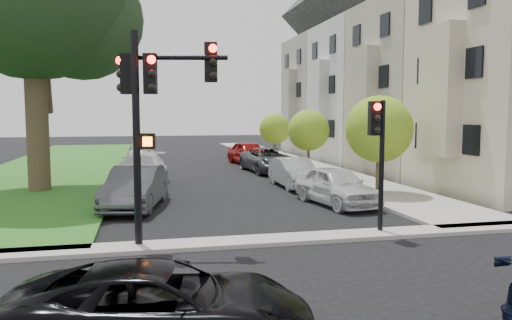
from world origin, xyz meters
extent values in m
plane|color=black|center=(0.00, 0.00, 0.00)|extent=(140.00, 140.00, 0.00)
cube|color=#246216|center=(-9.00, 24.00, 0.06)|extent=(8.00, 44.00, 0.12)
cube|color=#989691|center=(6.75, 24.00, 0.06)|extent=(3.50, 44.00, 0.12)
cube|color=#989691|center=(0.00, 2.00, 0.06)|extent=(60.00, 1.00, 0.12)
cube|color=#B5A98E|center=(8.65, 8.00, 4.50)|extent=(0.70, 2.20, 5.50)
cube|color=black|center=(8.95, 8.00, 5.50)|extent=(0.08, 3.60, 6.00)
cube|color=#BCB2A9|center=(12.50, 15.50, 5.00)|extent=(7.00, 7.40, 10.00)
cube|color=#BCB2A9|center=(8.65, 15.50, 4.50)|extent=(0.70, 2.20, 5.50)
cube|color=black|center=(8.95, 15.50, 5.50)|extent=(0.08, 3.60, 6.00)
cube|color=#A4A4A4|center=(12.50, 23.00, 5.00)|extent=(7.00, 7.40, 10.00)
cube|color=#A4A4A4|center=(8.65, 23.00, 4.50)|extent=(0.70, 2.20, 5.50)
cube|color=black|center=(8.95, 23.00, 5.50)|extent=(0.08, 3.60, 6.00)
cube|color=#B1AA9B|center=(12.50, 30.50, 5.00)|extent=(7.00, 7.40, 10.00)
cube|color=black|center=(12.50, 30.50, 12.47)|extent=(7.00, 7.55, 7.00)
cube|color=#B1AA9B|center=(8.65, 30.50, 4.50)|extent=(0.70, 2.20, 5.50)
cube|color=black|center=(8.95, 30.50, 5.50)|extent=(0.08, 3.60, 6.00)
cylinder|color=#3C291F|center=(-8.22, 12.75, 3.50)|extent=(0.96, 0.96, 7.00)
sphere|color=#1C371D|center=(-6.29, 13.62, 7.88)|extent=(5.60, 5.60, 5.60)
cylinder|color=#3C291F|center=(6.20, 8.58, 1.03)|extent=(0.21, 0.21, 2.05)
sphere|color=#67991C|center=(6.20, 8.58, 2.87)|extent=(2.87, 2.87, 2.87)
cylinder|color=#3C291F|center=(6.20, 17.89, 0.90)|extent=(0.18, 0.18, 1.80)
sphere|color=#67991C|center=(6.20, 17.89, 2.52)|extent=(2.52, 2.52, 2.52)
cylinder|color=#3C291F|center=(6.20, 25.93, 0.85)|extent=(0.17, 0.17, 1.70)
sphere|color=#67991C|center=(6.20, 25.93, 2.38)|extent=(2.38, 2.38, 2.38)
cylinder|color=black|center=(-3.80, 2.20, 2.82)|extent=(0.23, 0.23, 5.64)
cylinder|color=black|center=(-2.61, 2.20, 4.98)|extent=(2.36, 0.61, 0.13)
cube|color=black|center=(-3.42, 2.20, 4.55)|extent=(0.38, 0.34, 1.03)
cube|color=black|center=(-1.85, 2.20, 4.88)|extent=(0.38, 0.34, 1.03)
cube|color=black|center=(-4.02, 2.47, 4.55)|extent=(0.34, 0.38, 1.03)
sphere|color=#FF0C05|center=(-3.42, 2.04, 4.90)|extent=(0.22, 0.22, 0.22)
sphere|color=black|center=(-3.42, 2.04, 4.20)|extent=(0.22, 0.22, 0.22)
cube|color=black|center=(-3.53, 2.20, 2.82)|extent=(0.43, 0.34, 0.41)
cube|color=#FF5905|center=(-3.53, 2.05, 2.82)|extent=(0.24, 0.03, 0.24)
cylinder|color=black|center=(3.11, 2.20, 1.96)|extent=(0.16, 0.16, 3.91)
cube|color=black|center=(2.85, 2.20, 3.40)|extent=(0.33, 0.29, 0.98)
sphere|color=#FF0C05|center=(2.85, 2.05, 3.73)|extent=(0.21, 0.21, 0.21)
imported|color=black|center=(-3.43, -3.67, 0.64)|extent=(4.91, 2.84, 1.29)
imported|color=silver|center=(3.62, 6.91, 0.75)|extent=(2.47, 4.62, 1.49)
imported|color=#999BA0|center=(3.41, 11.73, 0.70)|extent=(1.55, 4.28, 1.40)
imported|color=#3F4247|center=(3.75, 17.95, 0.75)|extent=(2.88, 5.56, 1.50)
imported|color=maroon|center=(3.51, 22.80, 0.80)|extent=(2.72, 4.99, 1.61)
imported|color=#3F4247|center=(-3.95, 7.90, 0.79)|extent=(2.60, 5.06, 1.59)
imported|color=silver|center=(-3.74, 13.38, 0.79)|extent=(2.81, 5.63, 1.57)
imported|color=#999BA0|center=(-3.96, 19.72, 0.74)|extent=(2.42, 4.58, 1.48)
imported|color=silver|center=(-3.77, 29.93, 0.68)|extent=(1.76, 4.21, 1.35)
camera|label=1|loc=(-3.62, -11.04, 3.53)|focal=35.00mm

